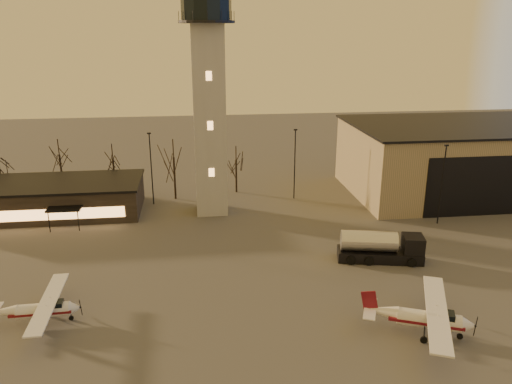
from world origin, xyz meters
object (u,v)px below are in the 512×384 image
at_px(cessna_rear, 45,312).
at_px(fuel_truck, 380,249).
at_px(cessna_front, 430,322).
at_px(control_tower, 209,88).
at_px(terminal, 44,198).
at_px(hangar, 454,159).

bearing_deg(cessna_rear, fuel_truck, 12.33).
bearing_deg(cessna_front, cessna_rear, -167.59).
relative_size(control_tower, terminal, 1.28).
distance_m(cessna_front, fuel_truck, 13.56).
distance_m(terminal, cessna_front, 50.19).
relative_size(cessna_front, cessna_rear, 1.13).
bearing_deg(hangar, terminal, -178.03).
xyz_separation_m(control_tower, terminal, (-21.99, 1.98, -14.17)).
xyz_separation_m(hangar, fuel_truck, (-19.11, -21.25, -3.87)).
bearing_deg(control_tower, fuel_truck, -45.63).
bearing_deg(fuel_truck, control_tower, 146.59).
bearing_deg(terminal, fuel_truck, -26.34).
distance_m(control_tower, terminal, 26.24).
relative_size(cessna_front, fuel_truck, 1.25).
bearing_deg(hangar, control_tower, -173.69).
xyz_separation_m(terminal, fuel_truck, (38.88, -19.25, -0.87)).
xyz_separation_m(cessna_front, fuel_truck, (0.90, 13.53, 0.18)).
height_order(cessna_front, cessna_rear, cessna_front).
relative_size(control_tower, hangar, 1.07).
relative_size(control_tower, fuel_truck, 3.58).
distance_m(hangar, cessna_rear, 58.72).
height_order(terminal, cessna_front, terminal).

